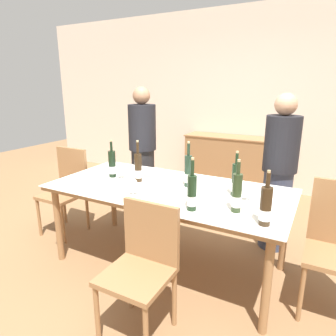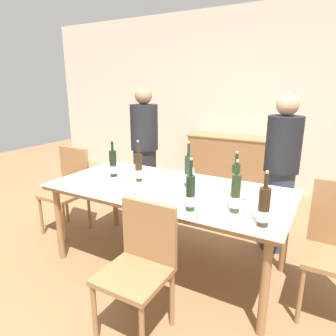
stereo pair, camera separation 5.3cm
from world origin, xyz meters
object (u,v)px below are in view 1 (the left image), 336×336
at_px(ice_bucket, 154,181).
at_px(wine_glass_1, 190,171).
at_px(wine_bottle_6, 236,181).
at_px(chair_near_front, 143,260).
at_px(chair_left_end, 67,185).
at_px(sideboard_cabinet, 229,163).
at_px(person_host, 143,155).
at_px(person_guest_left, 279,175).
at_px(wine_bottle_5, 138,168).
at_px(wine_glass_2, 121,169).
at_px(wine_bottle_0, 192,193).
at_px(wine_bottle_2, 188,172).
at_px(wine_glass_0, 133,184).
at_px(wine_bottle_4, 266,207).
at_px(wine_bottle_1, 237,194).
at_px(wine_glass_3, 248,189).
at_px(wine_bottle_3, 112,165).
at_px(dining_table, 168,194).

xyz_separation_m(ice_bucket, wine_glass_1, (0.16, 0.39, 0.01)).
bearing_deg(wine_bottle_6, wine_glass_1, 161.84).
xyz_separation_m(chair_near_front, chair_left_end, (-1.56, 0.83, 0.03)).
distance_m(sideboard_cabinet, person_host, 1.73).
xyz_separation_m(ice_bucket, person_guest_left, (0.87, 0.95, -0.08)).
height_order(sideboard_cabinet, wine_bottle_5, wine_bottle_5).
xyz_separation_m(ice_bucket, wine_glass_2, (-0.46, 0.16, -0.00)).
xyz_separation_m(wine_bottle_0, wine_glass_2, (-0.90, 0.37, -0.03)).
distance_m(wine_bottle_2, wine_glass_0, 0.52).
height_order(ice_bucket, chair_left_end, chair_left_end).
relative_size(ice_bucket, wine_glass_2, 1.49).
bearing_deg(person_host, chair_near_front, -57.38).
distance_m(wine_bottle_0, person_host, 1.65).
distance_m(wine_bottle_4, chair_near_front, 0.88).
distance_m(wine_bottle_1, chair_left_end, 2.08).
bearing_deg(wine_glass_3, wine_bottle_5, 178.92).
xyz_separation_m(wine_bottle_4, person_guest_left, (-0.08, 1.16, -0.10)).
bearing_deg(wine_bottle_3, wine_bottle_1, -10.96).
height_order(wine_bottle_0, wine_glass_0, wine_bottle_0).
bearing_deg(wine_bottle_6, wine_bottle_3, -177.11).
xyz_separation_m(wine_glass_2, wine_glass_3, (1.22, -0.01, 0.01)).
height_order(sideboard_cabinet, wine_glass_3, wine_glass_3).
relative_size(wine_glass_0, wine_glass_3, 1.05).
xyz_separation_m(wine_bottle_6, person_guest_left, (0.24, 0.72, -0.11)).
height_order(dining_table, wine_glass_2, wine_glass_2).
bearing_deg(wine_glass_3, wine_bottle_0, -131.65).
xyz_separation_m(dining_table, wine_bottle_3, (-0.63, 0.03, 0.19)).
xyz_separation_m(wine_bottle_2, wine_bottle_6, (0.44, -0.03, -0.01)).
xyz_separation_m(wine_bottle_1, wine_bottle_6, (-0.10, 0.31, -0.01)).
height_order(sideboard_cabinet, chair_left_end, chair_left_end).
height_order(wine_bottle_3, wine_glass_0, wine_bottle_3).
bearing_deg(sideboard_cabinet, wine_glass_3, -70.24).
bearing_deg(chair_near_front, person_host, 122.62).
height_order(wine_glass_0, wine_glass_3, wine_glass_0).
bearing_deg(wine_glass_3, wine_bottle_3, 179.12).
distance_m(dining_table, wine_glass_3, 0.72).
bearing_deg(wine_bottle_1, wine_bottle_5, 165.89).
relative_size(sideboard_cabinet, wine_bottle_0, 3.63).
bearing_deg(chair_near_front, wine_bottle_5, 124.96).
height_order(ice_bucket, wine_bottle_2, wine_bottle_2).
relative_size(dining_table, wine_glass_0, 14.25).
bearing_deg(wine_bottle_1, ice_bucket, 173.43).
height_order(wine_bottle_0, person_host, person_host).
bearing_deg(wine_bottle_2, sideboard_cabinet, 97.39).
bearing_deg(wine_glass_1, wine_bottle_0, -64.42).
bearing_deg(wine_bottle_0, chair_near_front, -113.77).
relative_size(wine_bottle_2, wine_bottle_6, 1.09).
height_order(sideboard_cabinet, person_guest_left, person_guest_left).
distance_m(wine_bottle_5, person_guest_left, 1.39).
xyz_separation_m(wine_bottle_6, person_host, (-1.36, 0.72, -0.08)).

